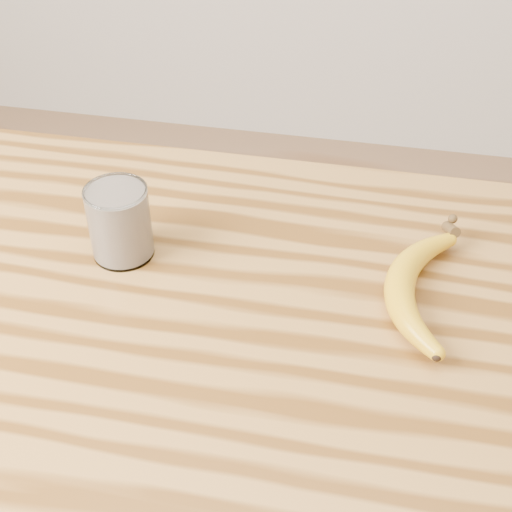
# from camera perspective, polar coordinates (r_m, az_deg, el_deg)

# --- Properties ---
(table) EXTENTS (1.20, 0.80, 0.90)m
(table) POSITION_cam_1_polar(r_m,az_deg,el_deg) (0.98, -0.13, -11.42)
(table) COLOR olive
(table) RESTS_ON ground
(smoothie_glass) EXTENTS (0.08, 0.08, 0.11)m
(smoothie_glass) POSITION_cam_1_polar(r_m,az_deg,el_deg) (0.98, -10.85, 2.67)
(smoothie_glass) COLOR white
(smoothie_glass) RESTS_ON table
(banana) EXTENTS (0.14, 0.33, 0.04)m
(banana) POSITION_cam_1_polar(r_m,az_deg,el_deg) (0.94, 11.37, -2.17)
(banana) COLOR gold
(banana) RESTS_ON table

